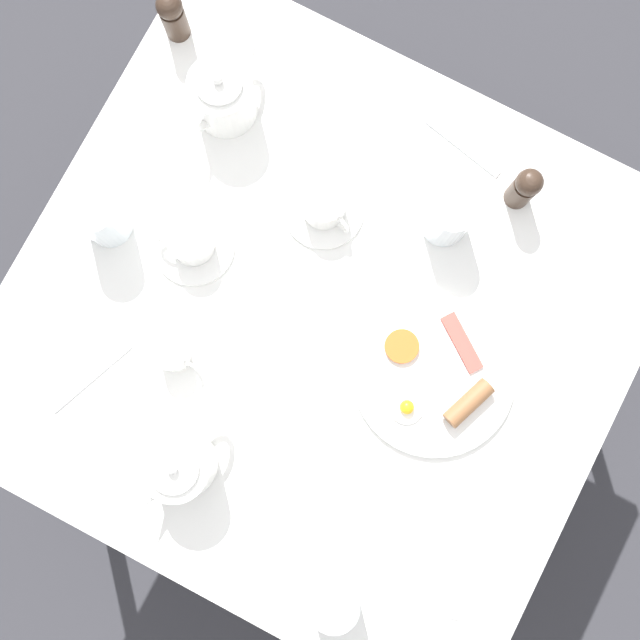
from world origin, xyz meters
name	(u,v)px	position (x,y,z in m)	size (l,w,h in m)	color
ground_plane	(320,353)	(0.00, 0.00, 0.00)	(8.00, 8.00, 0.00)	#333338
table	(320,326)	(0.00, 0.00, 0.70)	(1.07, 1.02, 0.77)	white
breakfast_plate	(435,377)	(0.22, 0.01, 0.78)	(0.29, 0.29, 0.04)	white
teapot_near	(181,465)	(-0.09, -0.32, 0.83)	(0.11, 0.20, 0.14)	white
teapot_far	(224,96)	(-0.33, 0.27, 0.83)	(0.11, 0.21, 0.14)	white
teacup_with_saucer_left	(191,243)	(-0.26, 0.02, 0.80)	(0.15, 0.15, 0.07)	white
teacup_with_saucer_right	(324,207)	(-0.09, 0.18, 0.80)	(0.15, 0.15, 0.07)	white
water_glass_tall	(449,217)	(0.12, 0.26, 0.83)	(0.08, 0.08, 0.11)	white
water_glass_short	(333,600)	(0.23, -0.40, 0.82)	(0.08, 0.08, 0.10)	white
wine_glass_spare	(101,217)	(-0.41, -0.02, 0.83)	(0.08, 0.08, 0.12)	white
creamer_jug	(173,355)	(-0.19, -0.17, 0.80)	(0.08, 0.06, 0.06)	white
pepper_grinder	(173,15)	(-0.48, 0.36, 0.83)	(0.05, 0.05, 0.11)	#38281E
salt_grinder	(525,188)	(0.21, 0.36, 0.83)	(0.05, 0.05, 0.11)	#38281E
fork_by_plate	(91,377)	(-0.31, -0.27, 0.77)	(0.08, 0.17, 0.00)	silver
knife_by_plate	(461,557)	(0.40, -0.25, 0.77)	(0.08, 0.20, 0.00)	silver
spoon_for_tea	(311,484)	(0.12, -0.26, 0.77)	(0.10, 0.13, 0.00)	silver
fork_spare	(463,147)	(0.08, 0.40, 0.77)	(0.16, 0.05, 0.00)	silver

